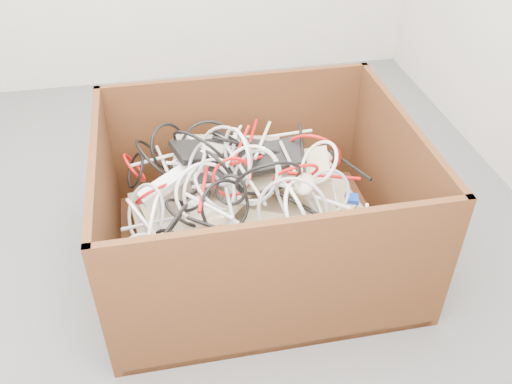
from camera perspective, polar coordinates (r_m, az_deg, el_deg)
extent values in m
plane|color=#58585A|center=(2.26, -7.53, -5.48)|extent=(3.00, 3.00, 0.00)
cube|color=#422210|center=(2.19, 0.10, -6.24)|extent=(1.09, 0.91, 0.03)
cube|color=#422210|center=(2.37, -1.96, 5.82)|extent=(1.09, 0.03, 0.56)
cube|color=#422210|center=(1.70, 3.02, -10.03)|extent=(1.09, 0.02, 0.56)
cube|color=#422210|center=(2.16, 14.14, 0.93)|extent=(0.02, 0.86, 0.56)
cube|color=#422210|center=(2.01, -15.05, -2.59)|extent=(0.03, 0.86, 0.56)
cube|color=#B9AD8A|center=(2.16, 0.01, -4.53)|extent=(0.96, 0.83, 0.18)
cube|color=#B9AD8A|center=(2.05, -2.16, -4.39)|extent=(0.69, 0.62, 0.19)
cube|color=beige|center=(2.21, -6.48, -0.49)|extent=(0.44, 0.25, 0.05)
cube|color=beige|center=(2.18, 5.05, 0.58)|extent=(0.39, 0.40, 0.10)
cube|color=beige|center=(1.93, 0.54, -7.02)|extent=(0.25, 0.43, 0.14)
cube|color=beige|center=(1.88, -4.15, -5.49)|extent=(0.43, 0.18, 0.19)
cube|color=beige|center=(1.94, 6.58, -3.90)|extent=(0.37, 0.40, 0.17)
cube|color=beige|center=(2.19, -3.07, 3.92)|extent=(0.43, 0.12, 0.18)
cube|color=beige|center=(1.96, -3.49, -1.40)|extent=(0.30, 0.40, 0.22)
cube|color=beige|center=(2.04, 1.75, 2.04)|extent=(0.42, 0.23, 0.16)
cube|color=black|center=(2.07, -2.92, 4.32)|extent=(0.43, 0.25, 0.12)
cube|color=black|center=(2.00, -1.00, 3.10)|extent=(0.42, 0.17, 0.10)
ellipsoid|color=#BEB299|center=(2.02, -9.21, 0.18)|extent=(0.13, 0.13, 0.04)
ellipsoid|color=#BEB299|center=(2.15, 6.52, 3.82)|extent=(0.13, 0.13, 0.04)
ellipsoid|color=#BEB299|center=(1.79, -1.29, -6.05)|extent=(0.12, 0.07, 0.04)
ellipsoid|color=#BEB299|center=(1.80, 5.01, 0.81)|extent=(0.11, 0.13, 0.04)
ellipsoid|color=#BEB299|center=(2.04, -4.65, 4.41)|extent=(0.13, 0.11, 0.04)
ellipsoid|color=black|center=(1.81, 7.14, -7.36)|extent=(0.13, 0.12, 0.04)
cube|color=white|center=(1.97, -8.25, 1.43)|extent=(0.28, 0.17, 0.12)
cube|color=white|center=(1.85, -3.43, -3.14)|extent=(0.22, 0.22, 0.09)
cube|color=#0B32B0|center=(1.95, 9.78, -0.67)|extent=(0.05, 0.05, 0.03)
torus|color=silver|center=(1.91, -4.57, 0.20)|extent=(0.27, 0.17, 0.30)
torus|color=silver|center=(1.88, -0.35, 1.90)|extent=(0.26, 0.19, 0.21)
torus|color=#9C9CA1|center=(1.81, -12.03, -6.61)|extent=(0.16, 0.12, 0.15)
torus|color=silver|center=(1.90, -1.97, 3.49)|extent=(0.09, 0.28, 0.29)
torus|color=silver|center=(1.77, 3.76, -1.82)|extent=(0.11, 0.28, 0.29)
torus|color=#B60E0D|center=(1.98, -10.49, -0.18)|extent=(0.15, 0.15, 0.14)
torus|color=#9C9CA1|center=(1.84, -4.28, 0.16)|extent=(0.18, 0.23, 0.16)
torus|color=#B60E0D|center=(1.85, 4.10, 1.82)|extent=(0.21, 0.13, 0.18)
torus|color=black|center=(1.83, -7.35, -2.12)|extent=(0.15, 0.19, 0.14)
torus|color=#9C9CA1|center=(1.87, -6.14, 3.06)|extent=(0.10, 0.19, 0.17)
torus|color=silver|center=(1.84, -5.21, -0.12)|extent=(0.27, 0.17, 0.22)
torus|color=#B60E0D|center=(1.86, -2.47, 1.54)|extent=(0.15, 0.08, 0.14)
torus|color=silver|center=(1.79, -10.53, -4.06)|extent=(0.08, 0.34, 0.34)
torus|color=black|center=(1.79, -3.18, -1.46)|extent=(0.21, 0.14, 0.22)
torus|color=black|center=(2.13, -8.93, 4.59)|extent=(0.17, 0.20, 0.19)
torus|color=#9C9CA1|center=(1.87, -11.28, -2.20)|extent=(0.15, 0.27, 0.26)
torus|color=#B60E0D|center=(2.17, -12.37, 2.45)|extent=(0.08, 0.17, 0.16)
torus|color=black|center=(2.14, -12.28, 2.16)|extent=(0.11, 0.20, 0.17)
torus|color=#9C9CA1|center=(1.86, -0.13, 1.52)|extent=(0.16, 0.24, 0.22)
torus|color=silver|center=(1.74, 5.14, -2.61)|extent=(0.23, 0.31, 0.25)
torus|color=black|center=(1.79, -2.59, 0.21)|extent=(0.11, 0.09, 0.12)
torus|color=black|center=(1.84, -4.01, 2.97)|extent=(0.12, 0.12, 0.14)
torus|color=black|center=(1.80, -9.21, -4.30)|extent=(0.22, 0.26, 0.29)
torus|color=#9C9CA1|center=(1.73, 3.76, -1.98)|extent=(0.30, 0.13, 0.30)
torus|color=black|center=(2.12, -9.95, 3.09)|extent=(0.20, 0.31, 0.26)
torus|color=black|center=(2.13, -4.84, 4.38)|extent=(0.23, 0.11, 0.22)
torus|color=black|center=(1.80, 1.29, 1.35)|extent=(0.30, 0.16, 0.27)
torus|color=#B60E0D|center=(2.08, 5.90, 3.95)|extent=(0.20, 0.17, 0.24)
torus|color=black|center=(2.02, -5.59, 3.98)|extent=(0.27, 0.24, 0.32)
torus|color=silver|center=(1.82, -11.29, -3.18)|extent=(0.14, 0.24, 0.26)
torus|color=black|center=(1.88, -6.27, -0.79)|extent=(0.13, 0.15, 0.09)
torus|color=black|center=(1.77, -11.35, -5.55)|extent=(0.18, 0.18, 0.10)
torus|color=silver|center=(1.90, 6.48, 3.03)|extent=(0.16, 0.23, 0.19)
torus|color=black|center=(1.78, -8.88, -6.59)|extent=(0.18, 0.21, 0.25)
torus|color=#9C9CA1|center=(1.87, 7.42, -0.01)|extent=(0.20, 0.09, 0.19)
torus|color=#9C9CA1|center=(1.74, -11.47, -6.38)|extent=(0.20, 0.10, 0.18)
torus|color=black|center=(2.05, -3.03, 5.48)|extent=(0.12, 0.15, 0.15)
torus|color=#9C9CA1|center=(1.98, -3.21, 3.60)|extent=(0.22, 0.24, 0.30)
torus|color=black|center=(1.76, 2.60, -4.66)|extent=(0.11, 0.17, 0.15)
torus|color=silver|center=(2.07, -2.11, 4.39)|extent=(0.07, 0.19, 0.20)
cylinder|color=#9C9CA1|center=(2.07, -2.15, 4.49)|extent=(0.24, 0.09, 0.05)
cylinder|color=black|center=(1.98, -0.40, 4.69)|extent=(0.28, 0.05, 0.11)
cylinder|color=#9C9CA1|center=(1.96, 3.34, 3.41)|extent=(0.03, 0.19, 0.04)
cylinder|color=silver|center=(2.10, -5.86, 5.05)|extent=(0.12, 0.12, 0.03)
cylinder|color=silver|center=(2.02, -5.48, 2.82)|extent=(0.26, 0.02, 0.07)
cylinder|color=silver|center=(2.13, -9.68, 3.49)|extent=(0.04, 0.29, 0.09)
cylinder|color=silver|center=(2.11, -2.56, 5.46)|extent=(0.12, 0.22, 0.04)
cylinder|color=black|center=(1.76, -5.18, -3.31)|extent=(0.12, 0.07, 0.04)
cylinder|color=#B60E0D|center=(1.94, -0.95, 3.27)|extent=(0.13, 0.09, 0.05)
cylinder|color=#B60E0D|center=(1.80, -5.45, 0.33)|extent=(0.06, 0.20, 0.04)
cylinder|color=silver|center=(2.03, -1.89, 5.18)|extent=(0.18, 0.15, 0.05)
cylinder|color=silver|center=(2.07, 0.69, 5.41)|extent=(0.12, 0.25, 0.03)
cylinder|color=black|center=(2.07, 9.60, 2.78)|extent=(0.10, 0.21, 0.02)
cylinder|color=#9C9CA1|center=(1.87, -10.69, -3.15)|extent=(0.19, 0.11, 0.07)
cylinder|color=#9C9CA1|center=(1.72, -6.46, -6.08)|extent=(0.08, 0.15, 0.05)
cylinder|color=silver|center=(1.75, -4.87, -1.45)|extent=(0.14, 0.19, 0.04)
cylinder|color=#B60E0D|center=(1.77, 5.68, -4.95)|extent=(0.15, 0.10, 0.05)
cylinder|color=black|center=(1.99, 4.81, 4.01)|extent=(0.06, 0.28, 0.09)
cylinder|color=silver|center=(1.90, -1.14, 1.88)|extent=(0.10, 0.28, 0.09)
cylinder|color=silver|center=(2.09, -9.95, 3.42)|extent=(0.24, 0.05, 0.08)
cylinder|color=silver|center=(2.09, -6.56, 4.24)|extent=(0.17, 0.22, 0.07)
cylinder|color=#9C9CA1|center=(2.13, -5.72, 4.34)|extent=(0.18, 0.12, 0.03)
cylinder|color=#B60E0D|center=(1.92, 7.03, 1.66)|extent=(0.26, 0.04, 0.06)
cylinder|color=silver|center=(1.85, 6.06, -0.47)|extent=(0.22, 0.11, 0.07)
cylinder|color=silver|center=(1.87, 11.59, -3.90)|extent=(0.07, 0.22, 0.06)
cylinder|color=#9C9CA1|center=(1.85, -4.38, 0.73)|extent=(0.15, 0.04, 0.04)
cylinder|color=#B60E0D|center=(1.97, -1.60, 4.85)|extent=(0.10, 0.16, 0.07)
cylinder|color=#9C9CA1|center=(1.77, -2.68, -1.45)|extent=(0.02, 0.21, 0.03)
cylinder|color=silver|center=(2.24, 3.32, 5.97)|extent=(0.20, 0.03, 0.02)
cylinder|color=#B60E0D|center=(2.18, -0.47, 5.62)|extent=(0.10, 0.23, 0.03)
cylinder|color=black|center=(1.84, 4.10, -1.13)|extent=(0.14, 0.13, 0.05)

